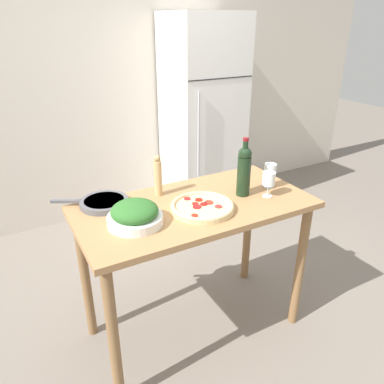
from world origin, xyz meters
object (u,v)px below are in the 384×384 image
Objects in this scene: pepper_mill at (158,176)px; wine_glass_far at (270,171)px; refrigerator at (203,119)px; salad_bowl at (135,214)px; homemade_pizza at (202,207)px; wine_glass_near at (269,180)px; wine_bottle at (244,170)px; cast_iron_skillet at (104,202)px.

wine_glass_far is at bearing -19.14° from pepper_mill.
refrigerator is 6.79× the size of salad_bowl.
homemade_pizza is at bearing -120.25° from refrigerator.
refrigerator reaches higher than pepper_mill.
wine_bottle is at bearing 142.02° from wine_glass_near.
wine_bottle is 0.49m from pepper_mill.
wine_glass_far is (-0.41, -1.51, 0.05)m from refrigerator.
wine_glass_far is at bearing -105.22° from refrigerator.
homemade_pizza is at bearing -169.71° from wine_bottle.
pepper_mill is 0.36m from salad_bowl.
wine_glass_near is 0.54× the size of salad_bowl.
pepper_mill reaches higher than salad_bowl.
wine_glass_near reaches higher than salad_bowl.
salad_bowl is (-0.67, -0.02, -0.10)m from wine_bottle.
cast_iron_skillet is (-0.45, 0.31, -0.00)m from homemade_pizza.
salad_bowl is at bearing 175.42° from wine_glass_near.
refrigerator is 1.69m from wine_glass_near.
wine_glass_near is (-0.50, -1.61, 0.05)m from refrigerator.
wine_bottle is 0.68m from salad_bowl.
homemade_pizza is (0.13, -0.29, -0.10)m from pepper_mill.
wine_bottle is 0.15m from wine_glass_near.
pepper_mill is (-0.55, 0.32, 0.02)m from wine_glass_near.
refrigerator reaches higher than cast_iron_skillet.
pepper_mill reaches higher than homemade_pizza.
refrigerator is 1.87m from cast_iron_skillet.
refrigerator is 1.65m from wine_bottle.
wine_bottle reaches higher than cast_iron_skillet.
homemade_pizza is 0.86× the size of cast_iron_skillet.
refrigerator reaches higher than homemade_pizza.
wine_glass_far is at bearing 2.95° from wine_bottle.
wine_glass_far is 0.67m from pepper_mill.
refrigerator is 1.83m from homemade_pizza.
refrigerator is at bearing 59.75° from homemade_pizza.
wine_bottle reaches higher than homemade_pizza.
refrigerator is 2.01m from salad_bowl.
pepper_mill is 0.62× the size of cast_iron_skillet.
wine_bottle is 2.29× the size of wine_glass_far.
wine_glass_near is at bearing -30.32° from pepper_mill.
pepper_mill is at bearing 46.71° from salad_bowl.
salad_bowl reaches higher than homemade_pizza.
homemade_pizza is at bearing -172.62° from wine_glass_far.
cast_iron_skillet is (-0.87, 0.34, -0.09)m from wine_glass_near.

